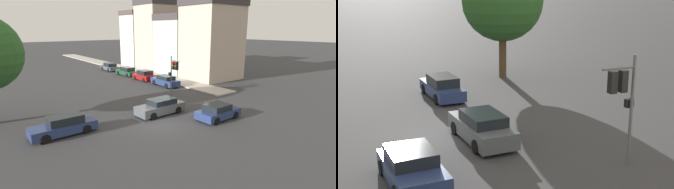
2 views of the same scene
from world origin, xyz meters
The scene contains 6 objects.
ground_plane centered at (0.00, 0.00, 0.00)m, with size 300.00×300.00×0.00m, color #333335.
street_tree centered at (-10.93, 8.42, 5.81)m, with size 6.09×6.09×8.88m.
traffic_signal centered at (6.52, 6.20, 3.21)m, with size 0.55×1.69×4.67m.
crossing_car_0 centered at (1.60, 1.95, 0.70)m, with size 4.66×2.06×1.45m.
crossing_car_1 centered at (-6.91, 2.45, 0.69)m, with size 4.73×1.89×1.47m.
crossing_car_2 centered at (4.80, -2.15, 0.64)m, with size 4.08×2.15×1.34m.
Camera 2 is at (21.46, -5.52, 7.92)m, focal length 50.00 mm.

